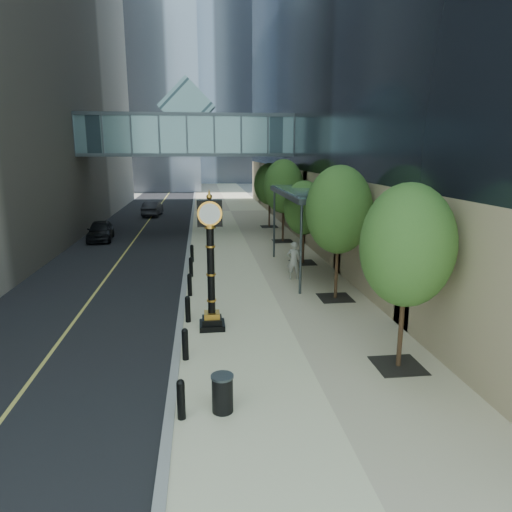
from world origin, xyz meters
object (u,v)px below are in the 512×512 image
Objects in this scene: car_far at (153,209)px; pedestrian at (294,260)px; car_near at (100,231)px; street_clock at (211,272)px; trash_bin at (223,394)px.

pedestrian is at bearing 115.19° from car_far.
car_near is at bearing -44.84° from pedestrian.
pedestrian is 0.46× the size of car_near.
pedestrian is (4.22, 6.06, -1.14)m from street_clock.
car_far is at bearing -68.71° from pedestrian.
street_clock is 2.54× the size of pedestrian.
pedestrian reaches higher than trash_bin.
street_clock is 19.59m from car_near.
car_near reaches higher than trash_bin.
trash_bin is 0.22× the size of car_near.
car_far is (-9.33, 24.68, -0.29)m from pedestrian.
trash_bin is 24.71m from car_near.
car_near is (-11.78, 11.95, -0.29)m from pedestrian.
car_near is at bearing 108.10° from trash_bin.
street_clock is at bearing 55.76° from pedestrian.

